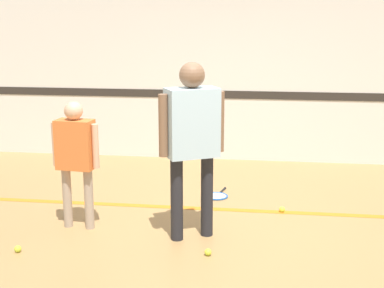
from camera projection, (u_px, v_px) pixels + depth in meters
The scene contains 10 objects.
ground_plane at pixel (211, 237), 5.41m from camera, with size 16.00×16.00×0.00m, color #A87F4C.
wall_back at pixel (232, 57), 8.04m from camera, with size 16.00×0.07×3.20m.
floor_stripe at pixel (218, 209), 6.20m from camera, with size 14.40×0.10×0.01m.
person_instructor at pixel (192, 132), 5.17m from camera, with size 0.60×0.47×1.76m.
person_student_left at pixel (76, 151), 5.48m from camera, with size 0.51×0.24×1.35m.
racket_spare_on_floor at pixel (217, 196), 6.65m from camera, with size 0.35×0.52×0.03m.
tennis_ball_near_instructor at pixel (208, 252), 4.99m from camera, with size 0.07×0.07×0.07m, color #CCE038.
tennis_ball_by_spare_racket at pixel (210, 191), 6.74m from camera, with size 0.07×0.07×0.07m, color #CCE038.
tennis_ball_stray_left at pixel (282, 209), 6.10m from camera, with size 0.07×0.07×0.07m, color #CCE038.
tennis_ball_stray_right at pixel (18, 249), 5.06m from camera, with size 0.07×0.07×0.07m, color #CCE038.
Camera 1 is at (0.47, -5.03, 2.17)m, focal length 50.00 mm.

